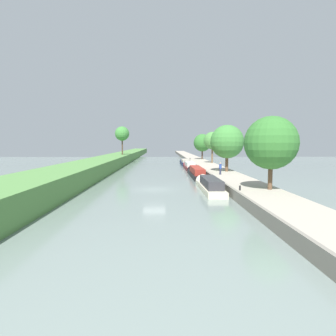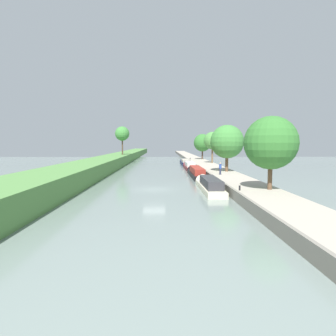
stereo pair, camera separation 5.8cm
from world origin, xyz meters
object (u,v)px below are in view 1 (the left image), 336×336
object	(u,v)px
narrowboat_navy	(185,162)
person_walking	(220,168)
narrowboat_maroon	(189,166)
narrowboat_cream	(209,185)
narrowboat_black	(196,172)
mooring_bollard_near	(240,188)
mooring_bollard_far	(190,159)

from	to	relation	value
narrowboat_navy	person_walking	world-z (taller)	person_walking
narrowboat_maroon	narrowboat_navy	world-z (taller)	narrowboat_maroon
narrowboat_cream	narrowboat_navy	xyz separation A→B (m)	(0.09, 40.14, -0.04)
narrowboat_black	person_walking	size ratio (longest dim) A/B	8.18
narrowboat_cream	narrowboat_black	size ratio (longest dim) A/B	0.83
narrowboat_black	narrowboat_navy	size ratio (longest dim) A/B	1.13
narrowboat_maroon	person_walking	distance (m)	20.17
narrowboat_black	person_walking	distance (m)	6.86
narrowboat_maroon	narrowboat_navy	bearing A→B (deg)	90.28
narrowboat_black	person_walking	world-z (taller)	person_walking
mooring_bollard_near	mooring_bollard_far	distance (m)	51.53
narrowboat_cream	narrowboat_maroon	world-z (taller)	same
narrowboat_cream	narrowboat_black	bearing A→B (deg)	89.83
narrowboat_navy	mooring_bollard_far	bearing A→B (deg)	71.20
narrowboat_black	mooring_bollard_far	bearing A→B (deg)	86.66
narrowboat_navy	mooring_bollard_far	xyz separation A→B (m)	(1.79, 5.25, 0.60)
narrowboat_black	mooring_bollard_near	world-z (taller)	narrowboat_black
narrowboat_navy	narrowboat_cream	bearing A→B (deg)	-90.13
mooring_bollard_near	mooring_bollard_far	xyz separation A→B (m)	(0.00, 51.53, 0.00)
narrowboat_maroon	mooring_bollard_near	distance (m)	33.92
mooring_bollard_near	narrowboat_navy	bearing A→B (deg)	92.21
narrowboat_black	person_walking	bearing A→B (deg)	-66.90
narrowboat_navy	narrowboat_maroon	bearing A→B (deg)	-89.72
narrowboat_cream	mooring_bollard_near	size ratio (longest dim) A/B	25.00
narrowboat_maroon	person_walking	xyz separation A→B (m)	(2.55, -19.97, 1.20)
narrowboat_navy	mooring_bollard_near	size ratio (longest dim) A/B	26.80
mooring_bollard_near	mooring_bollard_far	size ratio (longest dim) A/B	1.00
narrowboat_black	narrowboat_maroon	size ratio (longest dim) A/B	1.17
person_walking	mooring_bollard_near	xyz separation A→B (m)	(-0.82, -13.90, -0.65)
narrowboat_navy	mooring_bollard_far	world-z (taller)	mooring_bollard_far
narrowboat_black	person_walking	xyz separation A→B (m)	(2.65, -6.22, 1.18)
narrowboat_navy	mooring_bollard_near	distance (m)	46.32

